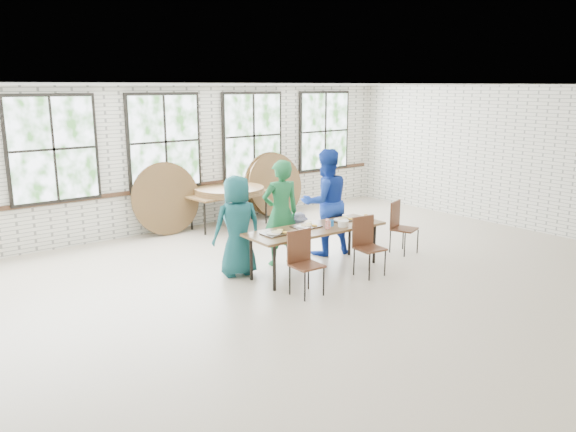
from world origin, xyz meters
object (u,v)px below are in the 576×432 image
(dining_table, at_px, (316,231))
(storage_table, at_px, (229,196))
(chair_near_left, at_px, (303,257))
(chair_near_right, at_px, (366,241))

(dining_table, xyz_separation_m, storage_table, (0.54, 3.43, -0.00))
(chair_near_left, relative_size, chair_near_right, 1.00)
(dining_table, bearing_deg, storage_table, 83.81)
(dining_table, relative_size, storage_table, 1.30)
(chair_near_left, bearing_deg, dining_table, 41.22)
(chair_near_right, height_order, storage_table, chair_near_right)
(chair_near_right, relative_size, storage_table, 0.51)
(dining_table, distance_m, storage_table, 3.47)
(dining_table, height_order, storage_table, same)
(chair_near_right, distance_m, storage_table, 4.04)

